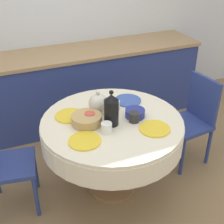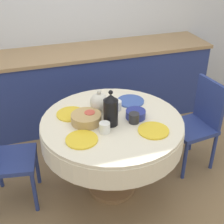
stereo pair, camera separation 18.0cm
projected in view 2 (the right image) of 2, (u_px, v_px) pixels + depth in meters
ground_plane at (112, 187)px, 3.00m from camera, size 12.00×12.00×0.00m
wall_back at (69, 11)px, 3.69m from camera, size 7.00×0.05×2.60m
kitchen_counter at (79, 87)px, 3.84m from camera, size 3.24×0.64×0.93m
dining_table at (112, 133)px, 2.68m from camera, size 1.21×1.21×0.76m
chair_left at (198, 120)px, 3.09m from camera, size 0.45×0.45×0.92m
chair_right at (1, 154)px, 2.62m from camera, size 0.46×0.46×0.92m
plate_near_left at (82, 139)px, 2.36m from camera, size 0.25×0.25×0.01m
cup_near_left at (105, 128)px, 2.44m from camera, size 0.09×0.09×0.08m
plate_near_right at (153, 130)px, 2.47m from camera, size 0.25×0.25×0.01m
cup_near_right at (134, 118)px, 2.56m from camera, size 0.09×0.09×0.08m
plate_far_left at (71, 114)px, 2.69m from camera, size 0.25×0.25×0.01m
cup_far_left at (90, 116)px, 2.58m from camera, size 0.09×0.09×0.08m
plate_far_right at (131, 101)px, 2.89m from camera, size 0.25×0.25×0.01m
cup_far_right at (117, 105)px, 2.74m from camera, size 0.09×0.09×0.08m
coffee_carafe at (111, 110)px, 2.49m from camera, size 0.12×0.12×0.31m
teapot at (100, 103)px, 2.68m from camera, size 0.23×0.17×0.22m
bread_basket at (86, 118)px, 2.56m from camera, size 0.25×0.25×0.08m
fruit_bowl at (136, 114)px, 2.63m from camera, size 0.17×0.17×0.07m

